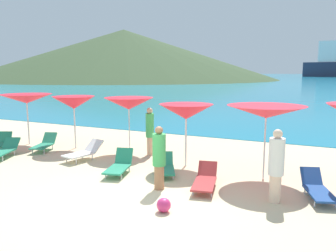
# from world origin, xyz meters

# --- Properties ---
(ground_plane) EXTENTS (50.00, 100.00, 0.30)m
(ground_plane) POSITION_xyz_m (0.00, 10.00, -0.15)
(ground_plane) COLOR beige
(ocean_water) EXTENTS (650.00, 440.00, 0.02)m
(ocean_water) POSITION_xyz_m (0.00, 228.40, 0.01)
(ocean_water) COLOR teal
(ocean_water) RESTS_ON ground_plane
(headland_hill) EXTENTS (119.94, 119.94, 19.51)m
(headland_hill) POSITION_xyz_m (-70.67, 109.98, 9.75)
(headland_hill) COLOR #384C2D
(headland_hill) RESTS_ON ground_plane
(umbrella_0) EXTENTS (2.34, 2.34, 2.19)m
(umbrella_0) POSITION_xyz_m (-7.50, 3.60, 1.98)
(umbrella_0) COLOR silver
(umbrella_0) RESTS_ON ground_plane
(umbrella_1) EXTENTS (1.87, 1.87, 2.15)m
(umbrella_1) POSITION_xyz_m (-5.11, 3.83, 1.89)
(umbrella_1) COLOR silver
(umbrella_1) RESTS_ON ground_plane
(umbrella_2) EXTENTS (2.07, 2.07, 2.15)m
(umbrella_2) POSITION_xyz_m (-2.70, 4.18, 1.92)
(umbrella_2) COLOR silver
(umbrella_2) RESTS_ON ground_plane
(umbrella_3) EXTENTS (1.90, 1.90, 2.09)m
(umbrella_3) POSITION_xyz_m (0.04, 3.31, 1.83)
(umbrella_3) COLOR silver
(umbrella_3) RESTS_ON ground_plane
(umbrella_4) EXTENTS (2.40, 2.40, 2.18)m
(umbrella_4) POSITION_xyz_m (2.65, 3.01, 2.00)
(umbrella_4) COLOR silver
(umbrella_4) RESTS_ON ground_plane
(lounge_chair_0) EXTENTS (0.90, 1.56, 0.65)m
(lounge_chair_0) POSITION_xyz_m (-3.55, 2.46, 0.31)
(lounge_chair_0) COLOR white
(lounge_chair_0) RESTS_ON ground_plane
(lounge_chair_1) EXTENTS (1.00, 1.65, 0.61)m
(lounge_chair_1) POSITION_xyz_m (4.14, 2.01, 0.26)
(lounge_chair_1) COLOR #1E478C
(lounge_chair_1) RESTS_ON ground_plane
(lounge_chair_2) EXTENTS (1.18, 1.72, 0.61)m
(lounge_chair_2) POSITION_xyz_m (-6.49, 1.51, 0.28)
(lounge_chair_2) COLOR #268C66
(lounge_chair_2) RESTS_ON ground_plane
(lounge_chair_3) EXTENTS (0.87, 1.66, 0.58)m
(lounge_chair_3) POSITION_xyz_m (1.36, 1.50, 0.24)
(lounge_chair_3) COLOR #A53333
(lounge_chair_3) RESTS_ON ground_plane
(lounge_chair_4) EXTENTS (0.91, 1.51, 0.69)m
(lounge_chair_4) POSITION_xyz_m (-1.49, 1.63, 0.27)
(lounge_chair_4) COLOR #268C66
(lounge_chair_4) RESTS_ON ground_plane
(lounge_chair_6) EXTENTS (1.09, 1.48, 0.63)m
(lounge_chair_6) POSITION_xyz_m (-7.84, 2.39, 0.25)
(lounge_chair_6) COLOR #268C66
(lounge_chair_6) RESTS_ON ground_plane
(lounge_chair_7) EXTENTS (1.11, 1.43, 0.60)m
(lounge_chair_7) POSITION_xyz_m (-0.18, 2.13, 0.25)
(lounge_chair_7) COLOR #268C66
(lounge_chair_7) RESTS_ON ground_plane
(lounge_chair_9) EXTENTS (1.00, 1.55, 0.63)m
(lounge_chair_9) POSITION_xyz_m (-5.94, 2.95, 0.28)
(lounge_chair_9) COLOR #268C66
(lounge_chair_9) RESTS_ON ground_plane
(beachgoer_0) EXTENTS (0.31, 0.31, 1.81)m
(beachgoer_0) POSITION_xyz_m (-1.76, 4.12, 0.97)
(beachgoer_0) COLOR #DBAA84
(beachgoer_0) RESTS_ON ground_plane
(beachgoer_1) EXTENTS (0.37, 0.37, 1.80)m
(beachgoer_1) POSITION_xyz_m (3.22, 1.28, 0.95)
(beachgoer_1) COLOR beige
(beachgoer_1) RESTS_ON ground_plane
(beachgoer_2) EXTENTS (0.36, 0.36, 1.72)m
(beachgoer_2) POSITION_xyz_m (0.26, 0.90, 0.90)
(beachgoer_2) COLOR #A3704C
(beachgoer_2) RESTS_ON ground_plane
(beach_ball) EXTENTS (0.33, 0.33, 0.33)m
(beach_ball) POSITION_xyz_m (1.04, -0.40, 0.16)
(beach_ball) COLOR #D83372
(beach_ball) RESTS_ON ground_plane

